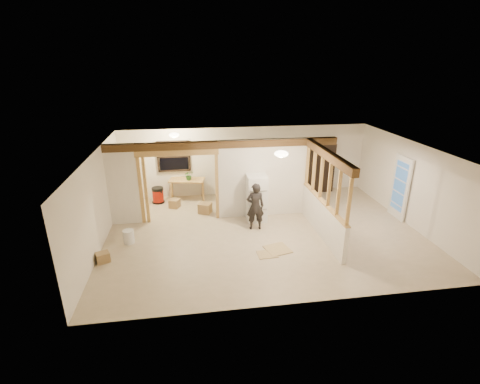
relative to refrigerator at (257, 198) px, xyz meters
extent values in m
cube|color=#C5B093|center=(0.06, -0.85, -0.74)|extent=(9.00, 6.50, 0.01)
cube|color=white|center=(0.06, -0.85, 1.77)|extent=(9.00, 6.50, 0.01)
cube|color=white|center=(0.06, 2.40, 0.52)|extent=(9.00, 0.01, 2.50)
cube|color=white|center=(0.06, -4.10, 0.52)|extent=(9.00, 0.01, 2.50)
cube|color=white|center=(-4.44, -0.85, 0.52)|extent=(0.01, 6.50, 2.50)
cube|color=white|center=(4.56, -0.85, 0.52)|extent=(0.01, 6.50, 2.50)
cube|color=white|center=(-3.99, 0.35, 0.52)|extent=(0.90, 0.12, 2.50)
cube|color=white|center=(0.26, 0.35, 0.52)|extent=(2.80, 0.12, 2.50)
cube|color=tan|center=(-2.34, 0.35, 0.37)|extent=(2.46, 0.14, 2.20)
cube|color=brown|center=(-0.94, 0.35, 1.65)|extent=(7.00, 0.18, 0.22)
cube|color=brown|center=(1.66, -1.25, 1.65)|extent=(0.18, 3.30, 0.22)
cube|color=white|center=(1.66, -1.25, -0.23)|extent=(0.12, 3.20, 1.00)
cube|color=tan|center=(1.66, -1.25, 0.93)|extent=(0.14, 3.20, 1.32)
cube|color=black|center=(-2.54, 2.32, 0.82)|extent=(1.12, 0.10, 1.10)
cube|color=white|center=(4.48, -0.45, 0.27)|extent=(0.12, 0.86, 2.00)
ellipsoid|color=#FFEABF|center=(0.36, -1.35, 1.75)|extent=(0.36, 0.36, 0.16)
ellipsoid|color=#FFEABF|center=(-2.44, 1.45, 1.75)|extent=(0.32, 0.32, 0.14)
ellipsoid|color=#FFD88C|center=(-1.94, 0.75, 1.45)|extent=(0.07, 0.07, 0.07)
cube|color=white|center=(0.00, 0.00, 0.00)|extent=(0.60, 0.59, 1.47)
imported|color=black|center=(-0.16, -0.61, -0.01)|extent=(0.54, 0.36, 1.44)
cube|color=tan|center=(-2.13, 2.05, -0.35)|extent=(1.31, 0.85, 0.76)
imported|color=#265422|center=(-2.05, 1.97, 0.20)|extent=(0.38, 0.36, 0.34)
cylinder|color=#991507|center=(-3.16, 1.88, -0.45)|extent=(0.54, 0.54, 0.57)
cube|color=black|center=(2.91, 2.18, 0.19)|extent=(0.92, 0.31, 1.85)
cylinder|color=silver|center=(-3.75, -0.95, -0.54)|extent=(0.32, 0.32, 0.38)
cube|color=#9E7B4C|center=(-1.57, 0.76, -0.56)|extent=(0.50, 0.47, 0.34)
cube|color=#9E7B4C|center=(-2.58, 1.36, -0.59)|extent=(0.42, 0.42, 0.29)
cube|color=#9E7B4C|center=(-4.26, -1.85, -0.61)|extent=(0.39, 0.36, 0.26)
cube|color=tan|center=(0.22, -1.91, -0.72)|extent=(0.74, 0.74, 0.02)
cube|color=tan|center=(-0.11, -2.11, -0.72)|extent=(0.53, 0.43, 0.02)
camera|label=1|loc=(-1.96, -9.78, 4.02)|focal=26.00mm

